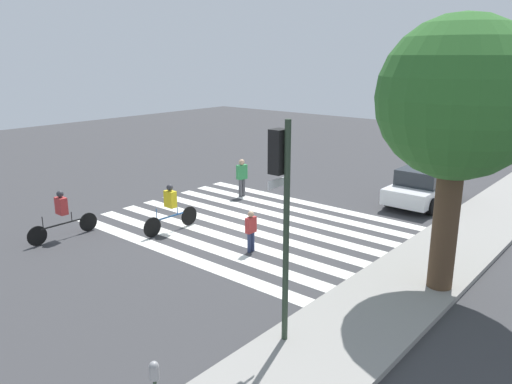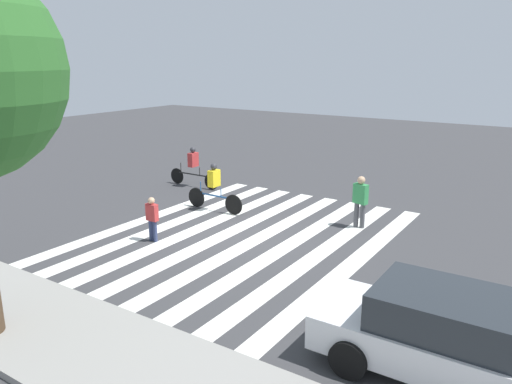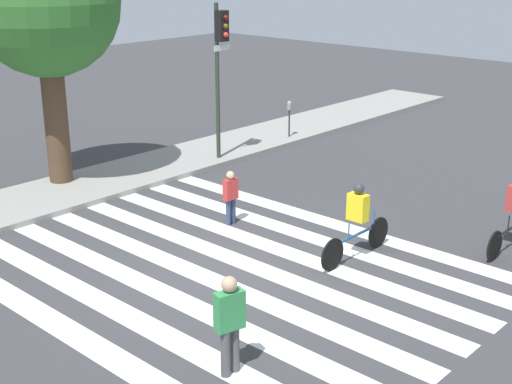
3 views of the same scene
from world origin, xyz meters
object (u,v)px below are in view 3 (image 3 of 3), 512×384
Objects in this scene: pedestrian_adult_yellow_jacket at (231,194)px; cyclist_near_curb at (357,219)px; traffic_light at (220,53)px; pedestrian_child_with_backpack at (230,320)px; street_tree at (45,4)px; parking_meter at (289,111)px.

cyclist_near_curb reaches higher than pedestrian_adult_yellow_jacket.
traffic_light is 2.04× the size of cyclist_near_curb.
cyclist_near_curb is at bearing 27.97° from pedestrian_child_with_backpack.
traffic_light reaches higher than pedestrian_adult_yellow_jacket.
street_tree is 2.95× the size of cyclist_near_curb.
pedestrian_child_with_backpack is at bearing -143.72° from parking_meter.
pedestrian_adult_yellow_jacket is at bearing -78.95° from street_tree.
traffic_light is at bearing -20.43° from street_tree.
pedestrian_child_with_backpack is at bearing -134.57° from pedestrian_adult_yellow_jacket.
pedestrian_adult_yellow_jacket is (-3.36, -3.66, -2.50)m from traffic_light.
pedestrian_adult_yellow_jacket is (4.36, 4.25, -0.18)m from pedestrian_child_with_backpack.
traffic_light is 5.56m from pedestrian_adult_yellow_jacket.
street_tree is (-4.40, 1.64, 1.48)m from traffic_light.
traffic_light is 3.98m from parking_meter.
parking_meter is 0.20× the size of street_tree.
cyclist_near_curb reaches higher than pedestrian_child_with_backpack.
street_tree is at bearing 86.47° from pedestrian_child_with_backpack.
street_tree reaches higher than pedestrian_child_with_backpack.
street_tree is 6.71m from pedestrian_adult_yellow_jacket.
parking_meter is (3.30, 0.18, -2.22)m from traffic_light.
pedestrian_child_with_backpack is 4.81m from cyclist_near_curb.
traffic_light is 11.30m from pedestrian_child_with_backpack.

